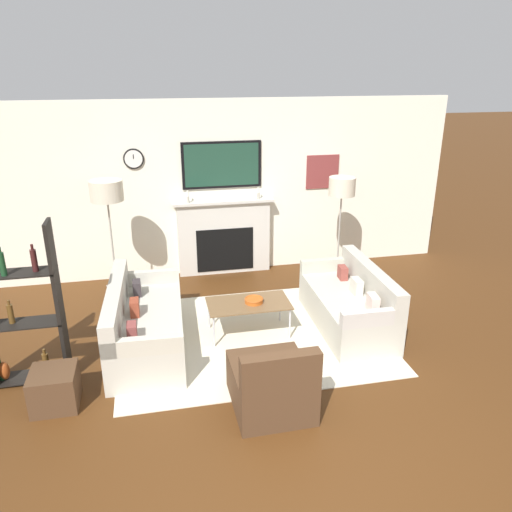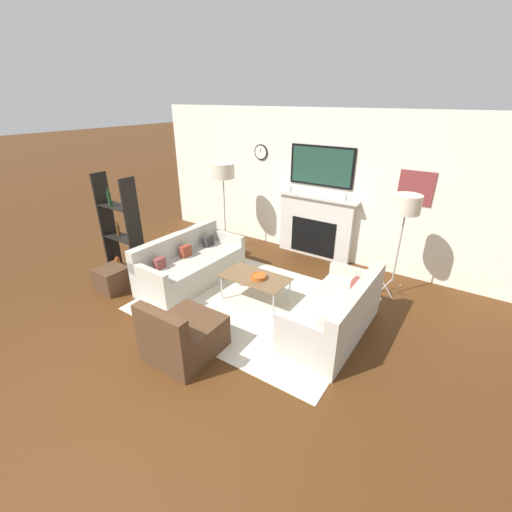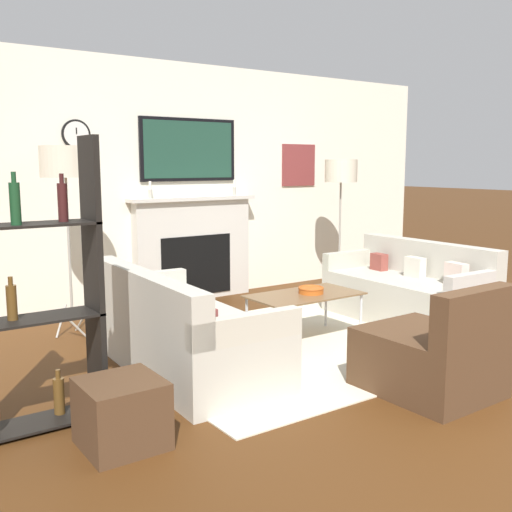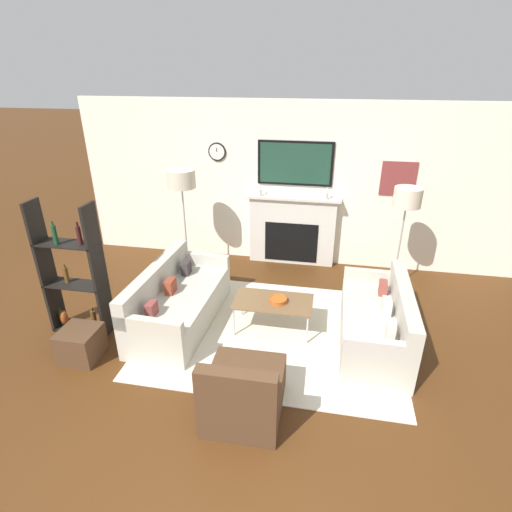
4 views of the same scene
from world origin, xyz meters
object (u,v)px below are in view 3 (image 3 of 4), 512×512
at_px(couch_right, 409,293).
at_px(armchair, 433,356).
at_px(shelf_unit, 32,300).
at_px(couch_left, 181,334).
at_px(ottoman, 122,413).
at_px(decorative_bowl, 311,290).
at_px(floor_lamp_left, 65,164).
at_px(floor_lamp_right, 341,173).
at_px(coffee_table, 305,297).

relative_size(couch_right, armchair, 2.00).
bearing_deg(armchair, shelf_unit, 157.22).
distance_m(couch_left, ottoman, 1.26).
bearing_deg(decorative_bowl, armchair, -95.16).
height_order(couch_left, floor_lamp_left, floor_lamp_left).
relative_size(couch_left, armchair, 2.20).
bearing_deg(floor_lamp_right, shelf_unit, -156.15).
relative_size(decorative_bowl, shelf_unit, 0.13).
bearing_deg(armchair, decorative_bowl, 84.84).
relative_size(couch_left, ottoman, 4.30).
bearing_deg(shelf_unit, armchair, -22.78).
bearing_deg(shelf_unit, couch_left, 18.48).
bearing_deg(floor_lamp_left, floor_lamp_right, -0.00).
bearing_deg(shelf_unit, couch_right, 5.94).
distance_m(floor_lamp_left, floor_lamp_right, 3.32).
relative_size(floor_lamp_left, shelf_unit, 1.00).
distance_m(coffee_table, decorative_bowl, 0.09).
relative_size(couch_right, shelf_unit, 0.98).
bearing_deg(shelf_unit, floor_lamp_right, 23.85).
bearing_deg(decorative_bowl, floor_lamp_right, 40.43).
height_order(armchair, floor_lamp_left, floor_lamp_left).
bearing_deg(couch_right, decorative_bowl, 177.10).
bearing_deg(floor_lamp_left, ottoman, -101.71).
height_order(couch_right, armchair, couch_right).
relative_size(couch_right, coffee_table, 1.69).
height_order(decorative_bowl, floor_lamp_left, floor_lamp_left).
xyz_separation_m(couch_right, ottoman, (-3.43, -0.91, -0.10)).
xyz_separation_m(armchair, ottoman, (-2.07, 0.48, -0.07)).
height_order(couch_left, coffee_table, couch_left).
xyz_separation_m(floor_lamp_left, shelf_unit, (-0.81, -1.83, -0.79)).
relative_size(couch_left, shelf_unit, 1.08).
xyz_separation_m(armchair, floor_lamp_right, (1.74, 2.83, 1.20)).
height_order(couch_right, coffee_table, couch_right).
bearing_deg(shelf_unit, floor_lamp_left, 66.17).
height_order(decorative_bowl, ottoman, decorative_bowl).
bearing_deg(couch_right, armchair, -134.48).
bearing_deg(decorative_bowl, shelf_unit, -169.80).
height_order(armchair, ottoman, armchair).
xyz_separation_m(decorative_bowl, floor_lamp_right, (1.61, 1.37, 1.01)).
relative_size(armchair, floor_lamp_left, 0.49).
bearing_deg(couch_left, floor_lamp_right, 25.89).
xyz_separation_m(floor_lamp_left, floor_lamp_right, (3.32, -0.00, -0.11)).
bearing_deg(coffee_table, floor_lamp_left, 140.34).
distance_m(decorative_bowl, floor_lamp_right, 2.34).
distance_m(couch_left, armchair, 1.85).
distance_m(couch_right, floor_lamp_left, 3.52).
height_order(coffee_table, ottoman, coffee_table).
bearing_deg(couch_left, floor_lamp_left, 104.63).
relative_size(armchair, ottoman, 1.95).
relative_size(armchair, shelf_unit, 0.49).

